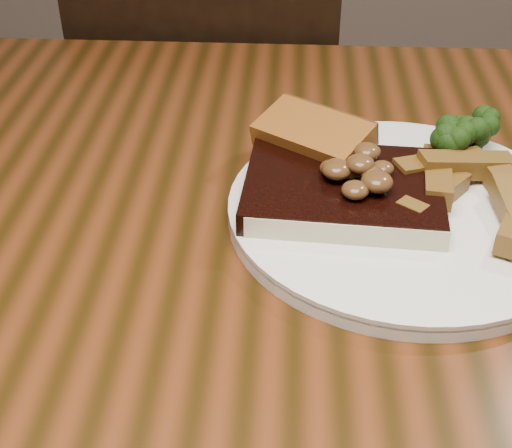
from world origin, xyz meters
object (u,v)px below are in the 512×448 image
(chair_far, at_px, (218,177))
(garlic_bread, at_px, (312,153))
(potato_wedges, at_px, (488,191))
(dining_table, at_px, (275,333))
(steak, at_px, (342,192))
(plate, at_px, (402,213))

(chair_far, height_order, garlic_bread, chair_far)
(garlic_bread, bearing_deg, potato_wedges, 13.00)
(garlic_bread, relative_size, potato_wedges, 0.90)
(garlic_bread, bearing_deg, dining_table, -69.21)
(chair_far, bearing_deg, dining_table, 103.41)
(chair_far, relative_size, steak, 4.86)
(chair_far, height_order, plate, chair_far)
(steak, bearing_deg, garlic_bread, 114.88)
(plate, distance_m, steak, 0.06)
(dining_table, xyz_separation_m, chair_far, (-0.12, 0.60, -0.21))
(dining_table, bearing_deg, chair_far, 101.25)
(plate, height_order, steak, steak)
(dining_table, distance_m, steak, 0.14)
(dining_table, distance_m, potato_wedges, 0.22)
(dining_table, distance_m, plate, 0.16)
(plate, distance_m, potato_wedges, 0.08)
(steak, relative_size, potato_wedges, 1.45)
(plate, relative_size, garlic_bread, 2.95)
(dining_table, bearing_deg, steak, 46.08)
(plate, bearing_deg, dining_table, -153.80)
(steak, bearing_deg, potato_wedges, 7.54)
(dining_table, xyz_separation_m, garlic_bread, (0.03, 0.12, 0.12))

